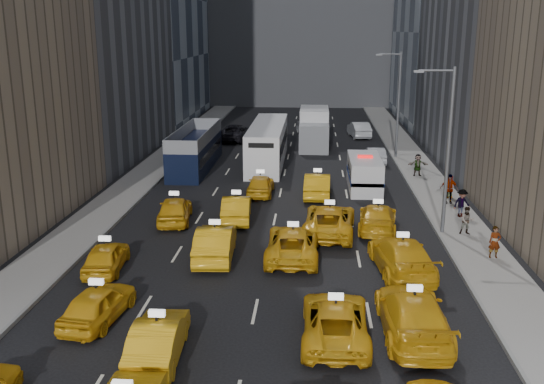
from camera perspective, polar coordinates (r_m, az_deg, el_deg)
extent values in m
plane|color=black|center=(22.80, -2.11, -13.37)|extent=(160.00, 160.00, 0.00)
cube|color=gray|center=(47.91, -11.50, 1.82)|extent=(3.00, 90.00, 0.15)
cube|color=gray|center=(46.93, 14.07, 1.39)|extent=(3.00, 90.00, 0.15)
cube|color=slate|center=(47.54, -9.81, 1.82)|extent=(0.15, 90.00, 0.18)
cube|color=slate|center=(46.69, 12.31, 1.45)|extent=(0.15, 90.00, 0.18)
cylinder|color=#595B60|center=(33.31, 16.24, 3.50)|extent=(0.20, 0.20, 9.00)
cylinder|color=#595B60|center=(32.57, 15.23, 10.98)|extent=(1.80, 0.12, 0.12)
cube|color=slate|center=(32.41, 13.64, 10.97)|extent=(0.50, 0.22, 0.12)
cylinder|color=#595B60|center=(52.78, 11.80, 7.91)|extent=(0.20, 0.20, 9.00)
cylinder|color=#595B60|center=(52.32, 11.06, 12.62)|extent=(1.80, 0.12, 0.12)
cube|color=slate|center=(52.22, 10.06, 12.61)|extent=(0.50, 0.22, 0.12)
imported|color=gold|center=(24.44, -16.06, -10.10)|extent=(2.17, 4.30, 1.41)
imported|color=gold|center=(21.44, -10.66, -13.42)|extent=(1.78, 4.49, 1.45)
imported|color=gold|center=(22.43, 5.97, -11.91)|extent=(2.40, 5.13, 1.42)
imported|color=gold|center=(23.04, 13.13, -11.17)|extent=(2.41, 5.72, 1.65)
imported|color=gold|center=(29.18, -15.35, -5.89)|extent=(1.93, 4.07, 1.35)
imported|color=gold|center=(29.67, -5.36, -4.73)|extent=(2.04, 5.09, 1.65)
imported|color=gold|center=(29.66, 1.99, -4.82)|extent=(2.56, 5.46, 1.51)
imported|color=gold|center=(28.46, 12.11, -5.91)|extent=(2.94, 5.86, 1.63)
imported|color=gold|center=(35.42, -9.14, -1.64)|extent=(2.32, 4.64, 1.52)
imported|color=gold|center=(35.33, -3.36, -1.53)|extent=(1.95, 4.67, 1.50)
imported|color=gold|center=(33.11, 5.41, -2.65)|extent=(3.08, 5.91, 1.59)
imported|color=gold|center=(34.13, 9.90, -2.39)|extent=(2.59, 5.18, 1.44)
imported|color=gold|center=(40.68, -1.10, 0.68)|extent=(1.68, 4.16, 1.42)
imported|color=gold|center=(40.40, 4.29, 0.66)|extent=(1.80, 4.86, 1.59)
cube|color=silver|center=(42.60, 8.70, 1.74)|extent=(2.80, 5.82, 2.24)
cylinder|color=black|center=(40.86, 7.58, 0.24)|extent=(0.28, 0.90, 0.90)
cylinder|color=black|center=(41.02, 10.14, 0.19)|extent=(0.28, 0.90, 0.90)
cylinder|color=black|center=(44.54, 7.30, 1.49)|extent=(0.28, 0.90, 0.90)
cylinder|color=black|center=(44.68, 9.65, 1.45)|extent=(0.28, 0.90, 0.90)
cube|color=navy|center=(42.64, 8.69, 1.54)|extent=(2.84, 5.82, 0.25)
cube|color=red|center=(42.34, 8.76, 3.32)|extent=(1.05, 0.48, 0.16)
cube|color=black|center=(48.73, -7.22, 4.07)|extent=(3.02, 11.10, 3.20)
cylinder|color=black|center=(44.80, -9.67, 1.61)|extent=(0.28, 1.10, 1.10)
cylinder|color=black|center=(44.34, -6.91, 1.58)|extent=(0.28, 1.10, 1.10)
cylinder|color=black|center=(53.57, -7.40, 3.92)|extent=(0.28, 1.10, 1.10)
cylinder|color=black|center=(53.18, -5.07, 3.91)|extent=(0.28, 1.10, 1.10)
cube|color=silver|center=(50.22, -0.40, 4.57)|extent=(3.49, 12.86, 3.28)
cylinder|color=black|center=(45.23, -2.41, 1.95)|extent=(0.28, 1.10, 1.10)
cylinder|color=black|center=(45.04, 0.56, 1.90)|extent=(0.28, 1.10, 1.10)
cylinder|color=black|center=(55.86, -1.17, 4.51)|extent=(0.28, 1.10, 1.10)
cylinder|color=black|center=(55.70, 1.24, 4.48)|extent=(0.28, 1.10, 1.10)
cube|color=silver|center=(57.38, 3.98, 6.00)|extent=(2.77, 7.78, 3.54)
cylinder|color=black|center=(54.68, 2.71, 4.26)|extent=(0.28, 1.10, 1.10)
cylinder|color=black|center=(54.68, 5.18, 4.22)|extent=(0.28, 1.10, 1.10)
cylinder|color=black|center=(60.52, 2.85, 5.32)|extent=(0.28, 1.10, 1.10)
cylinder|color=black|center=(60.52, 5.09, 5.28)|extent=(0.28, 1.10, 1.10)
imported|color=#AAACB2|center=(51.20, 9.69, 3.44)|extent=(1.53, 4.08, 1.33)
imported|color=black|center=(60.80, -3.45, 5.61)|extent=(3.35, 6.10, 1.62)
imported|color=gray|center=(66.51, 3.26, 6.36)|extent=(2.13, 4.97, 1.43)
imported|color=black|center=(64.89, -0.56, 6.26)|extent=(2.08, 4.89, 1.65)
imported|color=#B7BABF|center=(63.25, 8.20, 5.85)|extent=(2.33, 5.05, 1.60)
imported|color=gray|center=(31.11, 20.23, -4.45)|extent=(0.58, 0.39, 1.59)
imported|color=gray|center=(34.12, 17.89, -2.59)|extent=(0.74, 0.41, 1.52)
imported|color=gray|center=(37.15, 17.43, -1.00)|extent=(1.17, 0.84, 1.67)
imported|color=gray|center=(39.79, 16.31, 0.30)|extent=(1.13, 0.55, 1.89)
imported|color=gray|center=(41.21, 16.33, 0.54)|extent=(0.85, 0.68, 1.53)
imported|color=gray|center=(46.71, 13.55, 2.50)|extent=(1.56, 0.56, 1.65)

